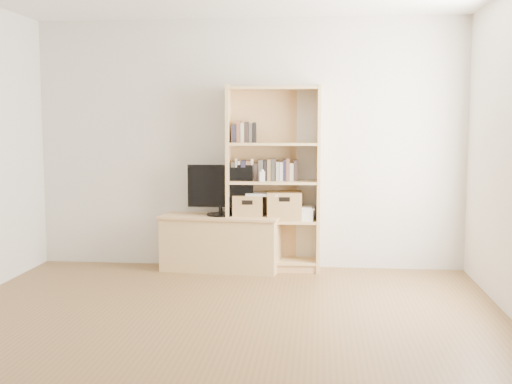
# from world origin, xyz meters

# --- Properties ---
(floor) EXTENTS (4.50, 5.00, 0.01)m
(floor) POSITION_xyz_m (0.00, 0.00, 0.00)
(floor) COLOR brown
(floor) RESTS_ON ground
(back_wall) EXTENTS (4.50, 0.02, 2.60)m
(back_wall) POSITION_xyz_m (0.00, 2.50, 1.30)
(back_wall) COLOR beige
(back_wall) RESTS_ON floor
(front_wall) EXTENTS (4.50, 0.02, 2.60)m
(front_wall) POSITION_xyz_m (0.00, -2.50, 1.30)
(front_wall) COLOR beige
(front_wall) RESTS_ON floor
(tv_stand) EXTENTS (1.24, 0.56, 0.55)m
(tv_stand) POSITION_xyz_m (-0.27, 2.28, 0.27)
(tv_stand) COLOR tan
(tv_stand) RESTS_ON floor
(bookshelf) EXTENTS (0.97, 0.39, 1.91)m
(bookshelf) POSITION_xyz_m (0.27, 2.33, 0.95)
(bookshelf) COLOR tan
(bookshelf) RESTS_ON floor
(television) EXTENTS (0.68, 0.08, 0.53)m
(television) POSITION_xyz_m (-0.27, 2.28, 0.84)
(television) COLOR black
(television) RESTS_ON tv_stand
(books_row_mid) EXTENTS (0.78, 0.16, 0.21)m
(books_row_mid) POSITION_xyz_m (0.27, 2.35, 1.04)
(books_row_mid) COLOR #3A3630
(books_row_mid) RESTS_ON bookshelf
(books_row_upper) EXTENTS (0.36, 0.16, 0.19)m
(books_row_upper) POSITION_xyz_m (0.06, 2.34, 1.42)
(books_row_upper) COLOR #3A3630
(books_row_upper) RESTS_ON bookshelf
(baby_monitor) EXTENTS (0.05, 0.04, 0.10)m
(baby_monitor) POSITION_xyz_m (0.17, 2.22, 0.98)
(baby_monitor) COLOR white
(baby_monitor) RESTS_ON bookshelf
(basket_left) EXTENTS (0.31, 0.26, 0.25)m
(basket_left) POSITION_xyz_m (0.02, 2.31, 0.66)
(basket_left) COLOR olive
(basket_left) RESTS_ON bookshelf
(basket_right) EXTENTS (0.37, 0.31, 0.29)m
(basket_right) POSITION_xyz_m (0.39, 2.33, 0.67)
(basket_right) COLOR olive
(basket_right) RESTS_ON bookshelf
(laptop) EXTENTS (0.35, 0.26, 0.03)m
(laptop) POSITION_xyz_m (0.18, 2.31, 0.80)
(laptop) COLOR white
(laptop) RESTS_ON basket_left
(magazine_stack) EXTENTS (0.18, 0.25, 0.12)m
(magazine_stack) POSITION_xyz_m (0.60, 2.34, 0.59)
(magazine_stack) COLOR silver
(magazine_stack) RESTS_ON bookshelf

